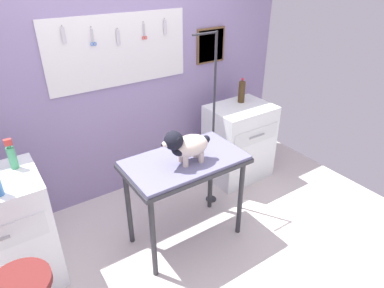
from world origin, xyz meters
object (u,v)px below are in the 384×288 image
Objects in this scene: dog at (186,145)px; grooming_arm at (213,132)px; soda_bottle at (242,91)px; grooming_table at (185,168)px; cabinet_right at (239,142)px.

grooming_arm is at bearing 33.75° from dog.
grooming_arm is at bearing -152.88° from soda_bottle.
dog is at bearing -116.47° from grooming_table.
grooming_table is 1.33m from soda_bottle.
grooming_table is 0.57× the size of grooming_arm.
grooming_table is 0.26m from dog.
soda_bottle is at bearing 27.12° from grooming_arm.
soda_bottle reaches higher than cabinet_right.
soda_bottle is at bearing 50.97° from cabinet_right.
cabinet_right is 3.20× the size of soda_bottle.
grooming_arm is 0.67m from dog.
soda_bottle is (1.17, 0.68, -0.00)m from dog.
grooming_table is 0.59m from grooming_arm.
grooming_arm reaches higher than soda_bottle.
grooming_table is at bearing 63.53° from dog.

